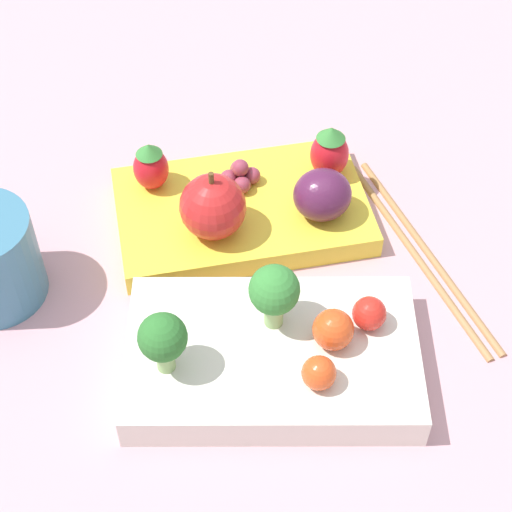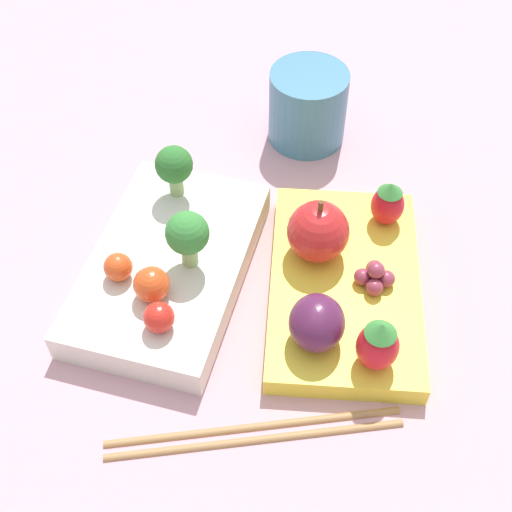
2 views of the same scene
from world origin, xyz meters
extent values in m
plane|color=#C6939E|center=(0.00, 0.00, 0.00)|extent=(4.00, 4.00, 0.00)
cube|color=silver|center=(-0.01, 0.07, 0.01)|extent=(0.21, 0.15, 0.03)
cube|color=yellow|center=(-0.01, -0.07, 0.01)|extent=(0.20, 0.12, 0.02)
cylinder|color=#93B770|center=(0.06, 0.08, 0.04)|extent=(0.01, 0.01, 0.02)
sphere|color=#2D702D|center=(0.06, 0.08, 0.06)|extent=(0.03, 0.03, 0.03)
cylinder|color=#93B770|center=(-0.02, 0.05, 0.04)|extent=(0.01, 0.01, 0.02)
sphere|color=#388438|center=(-0.02, 0.05, 0.06)|extent=(0.03, 0.03, 0.03)
sphere|color=#DB4C1E|center=(-0.05, 0.07, 0.04)|extent=(0.03, 0.03, 0.03)
sphere|color=red|center=(-0.08, 0.06, 0.04)|extent=(0.02, 0.02, 0.02)
sphere|color=#DB4C1E|center=(-0.04, 0.10, 0.04)|extent=(0.02, 0.02, 0.02)
sphere|color=red|center=(0.01, -0.05, 0.04)|extent=(0.05, 0.05, 0.05)
cylinder|color=brown|center=(0.01, -0.05, 0.07)|extent=(0.00, 0.00, 0.01)
ellipsoid|color=red|center=(-0.09, -0.09, 0.04)|extent=(0.03, 0.03, 0.04)
cone|color=#388438|center=(-0.09, -0.09, 0.06)|extent=(0.02, 0.02, 0.01)
ellipsoid|color=red|center=(0.05, -0.10, 0.04)|extent=(0.03, 0.03, 0.04)
cone|color=#388438|center=(0.05, -0.10, 0.06)|extent=(0.02, 0.02, 0.01)
ellipsoid|color=#511E42|center=(-0.07, -0.05, 0.04)|extent=(0.04, 0.04, 0.04)
sphere|color=#93384C|center=(-0.01, -0.09, 0.03)|extent=(0.01, 0.01, 0.01)
sphere|color=#93384C|center=(-0.01, -0.08, 0.03)|extent=(0.01, 0.01, 0.01)
sphere|color=#93384C|center=(-0.02, -0.09, 0.03)|extent=(0.01, 0.01, 0.01)
sphere|color=#93384C|center=(-0.01, -0.10, 0.03)|extent=(0.01, 0.01, 0.01)
sphere|color=#93384C|center=(-0.01, -0.09, 0.04)|extent=(0.01, 0.01, 0.01)
cylinder|color=#A37547|center=(-0.14, -0.01, 0.00)|extent=(0.05, 0.21, 0.01)
cylinder|color=#A37547|center=(-0.15, -0.01, 0.00)|extent=(0.05, 0.21, 0.01)
camera|label=1|loc=(0.05, 0.39, 0.50)|focal=60.00mm
camera|label=2|loc=(-0.36, -0.04, 0.46)|focal=50.00mm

